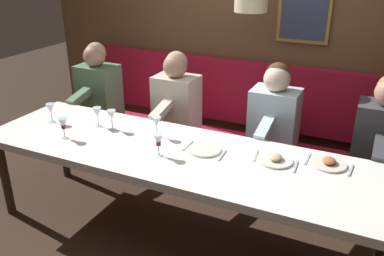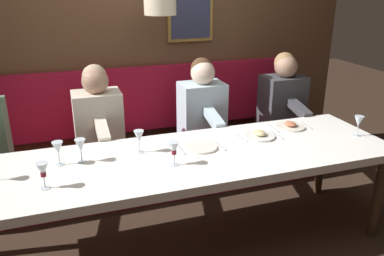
{
  "view_description": "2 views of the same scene",
  "coord_description": "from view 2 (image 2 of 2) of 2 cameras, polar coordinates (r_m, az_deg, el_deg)",
  "views": [
    {
      "loc": [
        -2.34,
        -1.22,
        2.07
      ],
      "look_at": [
        0.05,
        -0.09,
        0.92
      ],
      "focal_mm": 38.15,
      "sensor_mm": 36.0,
      "label": 1
    },
    {
      "loc": [
        -2.4,
        0.75,
        1.89
      ],
      "look_at": [
        0.05,
        -0.09,
        0.92
      ],
      "focal_mm": 37.17,
      "sensor_mm": 36.0,
      "label": 2
    }
  ],
  "objects": [
    {
      "name": "back_wall_panel",
      "position": [
        3.97,
        -7.93,
        12.69
      ],
      "size": [
        0.59,
        4.49,
        2.9
      ],
      "color": "brown",
      "rests_on": "ground_plane"
    },
    {
      "name": "place_setting_2",
      "position": [
        3.38,
        13.92,
        0.29
      ],
      "size": [
        0.24,
        0.31,
        0.05
      ],
      "color": "silver",
      "rests_on": "dining_table"
    },
    {
      "name": "diner_middle",
      "position": [
        3.46,
        -13.35,
        1.89
      ],
      "size": [
        0.6,
        0.4,
        0.79
      ],
      "color": "beige",
      "rests_on": "banquette_bench"
    },
    {
      "name": "wine_glass_5",
      "position": [
        3.33,
        22.8,
        0.82
      ],
      "size": [
        0.07,
        0.07,
        0.16
      ],
      "color": "silver",
      "rests_on": "dining_table"
    },
    {
      "name": "place_setting_0",
      "position": [
        3.13,
        9.65,
        -1.03
      ],
      "size": [
        0.24,
        0.32,
        0.05
      ],
      "color": "silver",
      "rests_on": "dining_table"
    },
    {
      "name": "dining_table",
      "position": [
        2.79,
        -1.39,
        -5.13
      ],
      "size": [
        0.9,
        3.09,
        0.74
      ],
      "color": "white",
      "rests_on": "ground_plane"
    },
    {
      "name": "wine_glass_0",
      "position": [
        2.46,
        -20.63,
        -5.74
      ],
      "size": [
        0.07,
        0.07,
        0.16
      ],
      "color": "silver",
      "rests_on": "dining_table"
    },
    {
      "name": "wine_glass_4",
      "position": [
        2.8,
        -7.62,
        -1.29
      ],
      "size": [
        0.07,
        0.07,
        0.16
      ],
      "color": "silver",
      "rests_on": "dining_table"
    },
    {
      "name": "wine_glass_3",
      "position": [
        2.59,
        -2.6,
        -3.01
      ],
      "size": [
        0.07,
        0.07,
        0.16
      ],
      "color": "silver",
      "rests_on": "dining_table"
    },
    {
      "name": "wine_glass_2",
      "position": [
        2.73,
        -18.69,
        -2.81
      ],
      "size": [
        0.07,
        0.07,
        0.16
      ],
      "color": "silver",
      "rests_on": "dining_table"
    },
    {
      "name": "diner_near",
      "position": [
        3.66,
        1.46,
        3.46
      ],
      "size": [
        0.6,
        0.4,
        0.79
      ],
      "color": "silver",
      "rests_on": "banquette_bench"
    },
    {
      "name": "ground_plane",
      "position": [
        3.14,
        -1.28,
        -16.42
      ],
      "size": [
        12.0,
        12.0,
        0.0
      ],
      "primitive_type": "plane",
      "color": "#332319"
    },
    {
      "name": "place_setting_1",
      "position": [
        2.89,
        1.28,
        -2.77
      ],
      "size": [
        0.24,
        0.31,
        0.01
      ],
      "color": "silver",
      "rests_on": "dining_table"
    },
    {
      "name": "diner_nearest",
      "position": [
        4.02,
        12.92,
        4.52
      ],
      "size": [
        0.6,
        0.4,
        0.79
      ],
      "color": "#3D3D42",
      "rests_on": "banquette_bench"
    },
    {
      "name": "wine_glass_6",
      "position": [
        2.73,
        -15.72,
        -2.48
      ],
      "size": [
        0.07,
        0.07,
        0.16
      ],
      "color": "silver",
      "rests_on": "dining_table"
    },
    {
      "name": "banquette_bench",
      "position": [
        3.76,
        -5.44,
        -5.84
      ],
      "size": [
        0.52,
        3.29,
        0.45
      ],
      "primitive_type": "cube",
      "color": "maroon",
      "rests_on": "ground_plane"
    }
  ]
}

